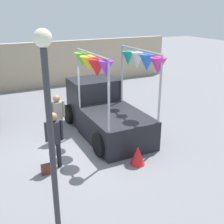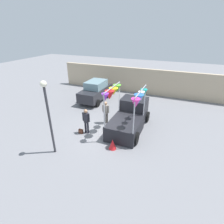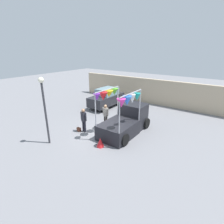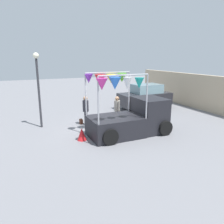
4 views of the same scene
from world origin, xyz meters
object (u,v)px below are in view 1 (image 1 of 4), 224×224
at_px(street_lamp, 49,111).
at_px(vendor_truck, 104,108).
at_px(person_vendor, 58,113).
at_px(folded_kite_bundle_crimson, 138,155).
at_px(person_customer, 54,135).
at_px(handbag, 46,169).

bearing_deg(street_lamp, vendor_truck, 54.12).
relative_size(person_vendor, folded_kite_bundle_crimson, 2.78).
xyz_separation_m(person_vendor, folded_kite_bundle_crimson, (1.63, -2.65, -0.71)).
relative_size(vendor_truck, person_vendor, 2.47).
height_order(vendor_truck, person_vendor, vendor_truck).
xyz_separation_m(vendor_truck, folded_kite_bundle_crimson, (-0.15, -2.68, -0.63)).
relative_size(vendor_truck, folded_kite_bundle_crimson, 6.88).
height_order(vendor_truck, street_lamp, street_lamp).
bearing_deg(folded_kite_bundle_crimson, person_customer, 157.47).
bearing_deg(handbag, person_vendor, 63.95).
xyz_separation_m(person_vendor, handbag, (-0.94, -1.93, -0.87)).
height_order(street_lamp, folded_kite_bundle_crimson, street_lamp).
distance_m(handbag, street_lamp, 3.38).
distance_m(person_vendor, handbag, 2.31).
bearing_deg(folded_kite_bundle_crimson, vendor_truck, 86.79).
bearing_deg(person_vendor, street_lamp, -106.75).
bearing_deg(vendor_truck, handbag, -144.24).
height_order(person_customer, handbag, person_customer).
distance_m(handbag, folded_kite_bundle_crimson, 2.67).
height_order(vendor_truck, handbag, vendor_truck).
bearing_deg(street_lamp, person_customer, 74.81).
height_order(handbag, folded_kite_bundle_crimson, folded_kite_bundle_crimson).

